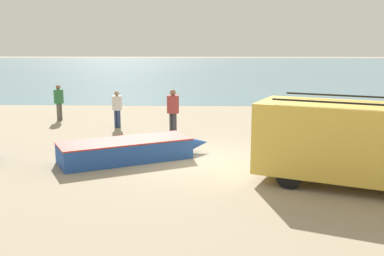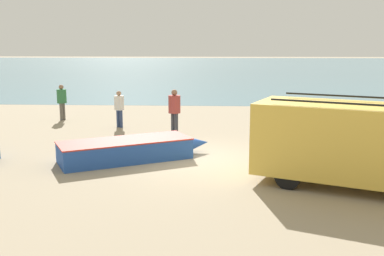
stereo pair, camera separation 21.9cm
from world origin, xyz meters
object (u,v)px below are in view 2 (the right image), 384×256
fishing_rowboat_0 (349,132)px  fisherman_2 (62,99)px  fisherman_3 (119,106)px  fisherman_1 (174,108)px  fishing_rowboat_1 (131,149)px  parked_van (363,143)px

fishing_rowboat_0 → fisherman_2: fisherman_2 is taller
fishing_rowboat_0 → fisherman_3: size_ratio=2.38×
fisherman_1 → fisherman_2: (-5.63, 3.18, -0.08)m
fisherman_1 → fishing_rowboat_1: bearing=29.4°
fishing_rowboat_0 → fisherman_2: size_ratio=2.24×
fisherman_1 → fisherman_3: fisherman_1 is taller
parked_van → fisherman_1: (-5.30, 6.42, -0.10)m
fishing_rowboat_0 → fisherman_1: (-6.63, 0.85, 0.76)m
parked_van → fisherman_1: bearing=152.4°
parked_van → fisherman_1: parked_van is taller
fishing_rowboat_0 → fishing_rowboat_1: bearing=-16.0°
fisherman_3 → fisherman_1: bearing=-91.8°
fishing_rowboat_1 → fisherman_1: size_ratio=2.66×
parked_van → fisherman_3: parked_van is taller
fishing_rowboat_0 → fishing_rowboat_1: 8.25m
fisherman_3 → parked_van: bearing=-106.8°
parked_van → fishing_rowboat_1: bearing=-178.6°
fisherman_2 → fisherman_3: bearing=168.4°
fisherman_1 → fishing_rowboat_0: bearing=126.9°
parked_van → fishing_rowboat_0: size_ratio=1.50×
fishing_rowboat_1 → fisherman_2: fisherman_2 is taller
fisherman_3 → fishing_rowboat_0: bearing=-75.8°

